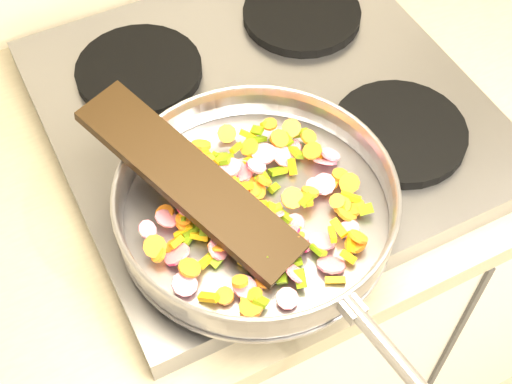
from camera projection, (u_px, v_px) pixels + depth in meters
name	position (u px, v px, depth m)	size (l,w,h in m)	color
cooktop	(264.00, 113.00, 1.06)	(0.60, 0.60, 0.04)	#939399
grate_fl	(218.00, 207.00, 0.92)	(0.19, 0.19, 0.02)	black
grate_fr	(399.00, 132.00, 1.00)	(0.19, 0.19, 0.02)	black
grate_bl	(139.00, 70.00, 1.07)	(0.19, 0.19, 0.02)	black
grate_br	(302.00, 14.00, 1.14)	(0.19, 0.19, 0.02)	black
saute_pan	(257.00, 203.00, 0.88)	(0.39, 0.56, 0.06)	#9E9EA5
vegetable_heap	(256.00, 205.00, 0.89)	(0.30, 0.29, 0.05)	#EDB110
wooden_spatula	(190.00, 180.00, 0.87)	(0.32, 0.07, 0.02)	black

